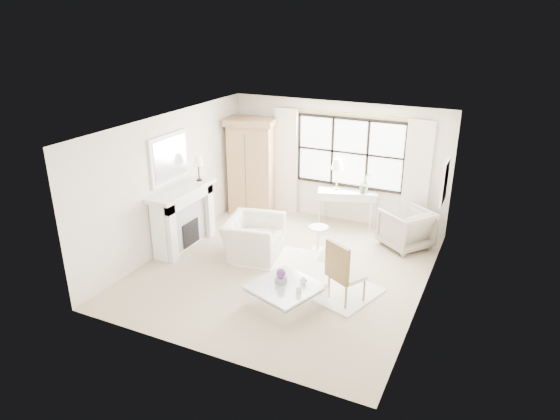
{
  "coord_description": "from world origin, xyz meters",
  "views": [
    {
      "loc": [
        3.47,
        -7.51,
        4.49
      ],
      "look_at": [
        -0.19,
        0.2,
        1.08
      ],
      "focal_mm": 32.0,
      "sensor_mm": 36.0,
      "label": 1
    }
  ],
  "objects_px": {
    "console_table": "(347,208)",
    "coffee_table": "(285,296)",
    "armoire": "(252,166)",
    "club_armchair": "(253,237)"
  },
  "relations": [
    {
      "from": "armoire",
      "to": "club_armchair",
      "type": "bearing_deg",
      "value": -72.08
    },
    {
      "from": "console_table",
      "to": "club_armchair",
      "type": "height_order",
      "value": "console_table"
    },
    {
      "from": "console_table",
      "to": "coffee_table",
      "type": "bearing_deg",
      "value": -106.31
    },
    {
      "from": "console_table",
      "to": "coffee_table",
      "type": "height_order",
      "value": "console_table"
    },
    {
      "from": "club_armchair",
      "to": "armoire",
      "type": "bearing_deg",
      "value": 18.85
    },
    {
      "from": "armoire",
      "to": "console_table",
      "type": "relative_size",
      "value": 1.63
    },
    {
      "from": "armoire",
      "to": "club_armchair",
      "type": "relative_size",
      "value": 1.93
    },
    {
      "from": "console_table",
      "to": "coffee_table",
      "type": "xyz_separation_m",
      "value": [
        0.17,
        -3.66,
        -0.22
      ]
    },
    {
      "from": "armoire",
      "to": "console_table",
      "type": "bearing_deg",
      "value": -5.76
    },
    {
      "from": "club_armchair",
      "to": "coffee_table",
      "type": "height_order",
      "value": "club_armchair"
    }
  ]
}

